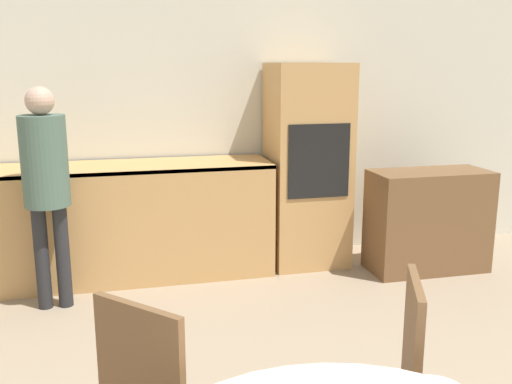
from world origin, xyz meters
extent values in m
cube|color=beige|center=(0.00, 4.95, 1.30)|extent=(6.58, 0.05, 2.60)
cube|color=tan|center=(-0.97, 4.60, 0.47)|extent=(2.93, 0.60, 0.93)
cube|color=black|center=(-0.97, 4.60, 0.92)|extent=(2.93, 0.60, 0.03)
cube|color=tan|center=(0.86, 4.61, 0.86)|extent=(0.65, 0.58, 1.72)
cube|color=black|center=(0.86, 4.32, 0.95)|extent=(0.52, 0.01, 0.60)
cube|color=brown|center=(1.79, 4.18, 0.42)|extent=(0.98, 0.45, 0.85)
cube|color=brown|center=(-0.67, 1.81, 0.69)|extent=(0.28, 0.30, 0.50)
cube|color=brown|center=(0.31, 1.78, 0.69)|extent=(0.18, 0.36, 0.50)
cylinder|color=#262628|center=(-1.27, 4.11, 0.37)|extent=(0.10, 0.10, 0.75)
cylinder|color=#262628|center=(-1.13, 4.11, 0.37)|extent=(0.10, 0.10, 0.75)
cylinder|color=#4C6656|center=(-1.20, 4.11, 1.06)|extent=(0.31, 0.31, 0.62)
sphere|color=tan|center=(-1.20, 4.11, 1.47)|extent=(0.19, 0.19, 0.19)
camera|label=1|loc=(-0.70, 0.05, 1.70)|focal=40.00mm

